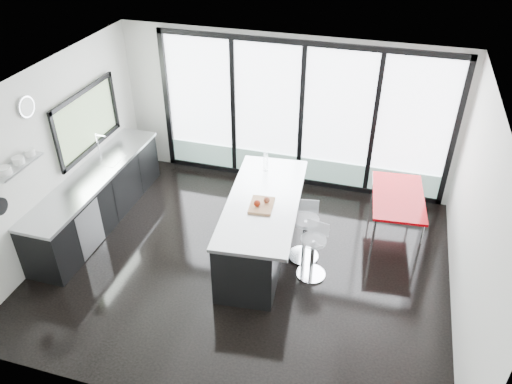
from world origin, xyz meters
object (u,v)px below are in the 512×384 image
(island, at_px, (258,226))
(red_table, at_px, (395,215))
(bar_stool_near, at_px, (312,257))
(bar_stool_far, at_px, (304,238))

(island, relative_size, red_table, 1.85)
(red_table, bearing_deg, bar_stool_near, -128.82)
(bar_stool_near, distance_m, red_table, 1.74)
(bar_stool_far, relative_size, red_table, 0.54)
(island, height_order, bar_stool_near, island)
(bar_stool_near, bearing_deg, bar_stool_far, 129.11)
(island, xyz_separation_m, bar_stool_far, (0.71, 0.08, -0.14))
(bar_stool_near, bearing_deg, island, 174.25)
(bar_stool_far, bearing_deg, island, 177.66)
(bar_stool_far, height_order, red_table, bar_stool_far)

